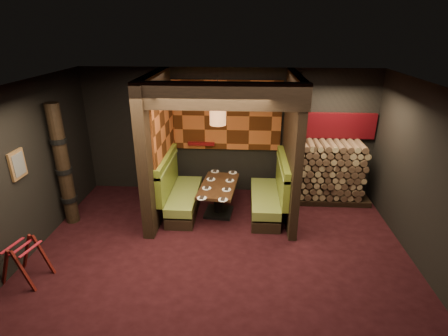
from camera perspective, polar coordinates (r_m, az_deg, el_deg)
floor at (r=6.09m, az=-0.79°, el=-14.90°), size 6.50×5.50×0.02m
ceiling at (r=4.92m, az=-0.97°, el=12.77°), size 6.50×5.50×0.02m
wall_back at (r=7.93m, az=0.66°, el=5.86°), size 6.50×0.02×2.85m
wall_front at (r=3.09m, az=-5.19°, el=-24.67°), size 6.50×0.02×2.85m
wall_left at (r=6.46m, az=-31.10°, el=-1.44°), size 0.02×5.50×2.85m
wall_right at (r=6.06m, az=31.62°, el=-3.00°), size 0.02×5.50×2.85m
partition_left at (r=7.08m, az=-10.81°, el=3.40°), size 0.20×2.20×2.85m
partition_right at (r=6.97m, az=10.95°, el=3.09°), size 0.15×2.10×2.85m
header_beam at (r=5.65m, az=-0.65°, el=11.66°), size 2.85×0.18×0.44m
tapa_back_panel at (r=7.78m, az=0.47°, el=8.55°), size 2.40×0.06×1.55m
tapa_side_panel at (r=7.09m, az=-9.78°, el=7.10°), size 0.04×1.85×1.45m
lacquer_shelf at (r=7.95m, az=-3.72°, el=4.00°), size 0.60×0.12×0.07m
booth_bench_left at (r=7.39m, az=-7.31°, el=-4.17°), size 0.68×1.60×1.14m
booth_bench_right at (r=7.29m, az=7.53°, el=-4.59°), size 0.68×1.60×1.14m
dining_table at (r=7.20m, az=-0.89°, el=-4.39°), size 0.82×1.33×0.67m
place_settings at (r=7.09m, az=-0.90°, el=-2.64°), size 0.71×1.52×0.03m
pendant_lamp at (r=6.55m, az=-1.02°, el=8.98°), size 0.31×0.31×0.91m
framed_picture at (r=6.45m, az=-30.64°, el=0.49°), size 0.05×0.36×0.46m
luggage_rack at (r=6.30m, az=-29.78°, el=-12.85°), size 0.73×0.58×0.71m
totem_column at (r=7.29m, az=-24.77°, el=0.24°), size 0.31×0.31×2.40m
firewood_stack at (r=8.01m, az=17.03°, el=-0.64°), size 1.73×0.70×1.36m
mosaic_header at (r=8.01m, az=17.30°, el=6.63°), size 1.83×0.10×0.56m
bay_front_post at (r=7.23m, az=11.42°, el=3.74°), size 0.08×0.08×2.85m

